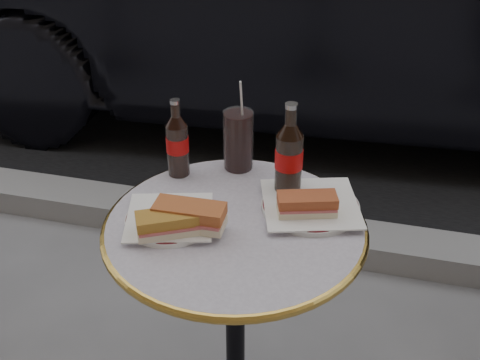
% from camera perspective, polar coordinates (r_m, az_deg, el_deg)
% --- Properties ---
extents(curb, '(40.00, 0.20, 0.12)m').
position_cam_1_polar(curb, '(2.52, 4.82, -5.13)').
color(curb, gray).
rests_on(curb, ground).
extents(bistro_table, '(0.62, 0.62, 0.73)m').
position_cam_1_polar(bistro_table, '(1.65, -0.45, -14.50)').
color(bistro_table, '#BAB2C4').
rests_on(bistro_table, ground).
extents(plate_left, '(0.23, 0.23, 0.01)m').
position_cam_1_polar(plate_left, '(1.42, -6.68, -3.75)').
color(plate_left, white).
rests_on(plate_left, bistro_table).
extents(plate_right, '(0.26, 0.26, 0.01)m').
position_cam_1_polar(plate_right, '(1.46, 6.68, -2.50)').
color(plate_right, silver).
rests_on(plate_right, bistro_table).
extents(sandwich_left_a, '(0.16, 0.13, 0.05)m').
position_cam_1_polar(sandwich_left_a, '(1.35, -6.72, -4.21)').
color(sandwich_left_a, '#A7732A').
rests_on(sandwich_left_a, plate_left).
extents(sandwich_left_b, '(0.16, 0.08, 0.06)m').
position_cam_1_polar(sandwich_left_b, '(1.36, -4.79, -3.50)').
color(sandwich_left_b, '#B0582C').
rests_on(sandwich_left_b, plate_left).
extents(sandwich_right, '(0.15, 0.10, 0.05)m').
position_cam_1_polar(sandwich_right, '(1.41, 6.36, -2.41)').
color(sandwich_right, '#A64C2A').
rests_on(sandwich_right, plate_right).
extents(cola_bottle_left, '(0.07, 0.07, 0.21)m').
position_cam_1_polar(cola_bottle_left, '(1.55, -5.99, 4.01)').
color(cola_bottle_left, black).
rests_on(cola_bottle_left, bistro_table).
extents(cola_bottle_right, '(0.08, 0.08, 0.25)m').
position_cam_1_polar(cola_bottle_right, '(1.45, 4.70, 2.79)').
color(cola_bottle_right, black).
rests_on(cola_bottle_right, bistro_table).
extents(cola_glass, '(0.11, 0.11, 0.16)m').
position_cam_1_polar(cola_glass, '(1.58, -0.16, 3.82)').
color(cola_glass, black).
rests_on(cola_glass, bistro_table).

